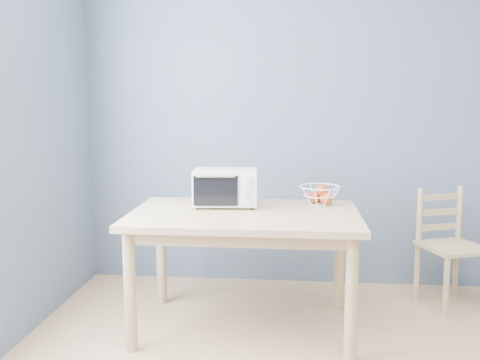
# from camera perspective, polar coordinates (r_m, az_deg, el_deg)

# --- Properties ---
(room) EXTENTS (4.01, 4.51, 2.61)m
(room) POSITION_cam_1_polar(r_m,az_deg,el_deg) (1.92, 17.57, 4.14)
(room) COLOR tan
(room) RESTS_ON ground
(dining_table) EXTENTS (1.40, 0.90, 0.75)m
(dining_table) POSITION_cam_1_polar(r_m,az_deg,el_deg) (3.31, 0.47, -5.15)
(dining_table) COLOR tan
(dining_table) RESTS_ON ground
(toaster_oven) EXTENTS (0.43, 0.33, 0.24)m
(toaster_oven) POSITION_cam_1_polar(r_m,az_deg,el_deg) (3.45, -1.84, -0.75)
(toaster_oven) COLOR silver
(toaster_oven) RESTS_ON dining_table
(fruit_basket) EXTENTS (0.34, 0.34, 0.14)m
(fruit_basket) POSITION_cam_1_polar(r_m,az_deg,el_deg) (3.54, 8.52, -1.52)
(fruit_basket) COLOR white
(fruit_basket) RESTS_ON dining_table
(dining_chair) EXTENTS (0.50, 0.50, 0.82)m
(dining_chair) POSITION_cam_1_polar(r_m,az_deg,el_deg) (4.03, 21.42, -6.81)
(dining_chair) COLOR tan
(dining_chair) RESTS_ON ground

